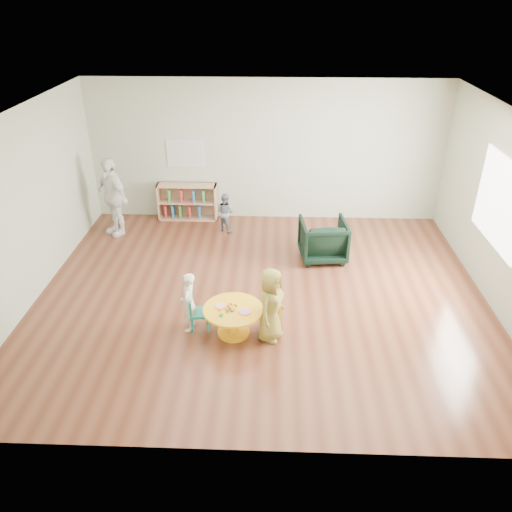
# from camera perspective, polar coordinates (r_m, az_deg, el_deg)

# --- Properties ---
(room) EXTENTS (7.10, 7.00, 2.80)m
(room) POSITION_cam_1_polar(r_m,az_deg,el_deg) (7.05, 0.78, 8.56)
(room) COLOR #562B1B
(room) RESTS_ON ground
(activity_table) EXTENTS (0.83, 0.83, 0.46)m
(activity_table) POSITION_cam_1_polar(r_m,az_deg,el_deg) (6.94, -2.62, -6.89)
(activity_table) COLOR yellow
(activity_table) RESTS_ON ground
(kid_chair_left) EXTENTS (0.29, 0.29, 0.50)m
(kid_chair_left) POSITION_cam_1_polar(r_m,az_deg,el_deg) (7.10, -6.70, -6.35)
(kid_chair_left) COLOR #178371
(kid_chair_left) RESTS_ON ground
(kid_chair_right) EXTENTS (0.31, 0.31, 0.49)m
(kid_chair_right) POSITION_cam_1_polar(r_m,az_deg,el_deg) (6.99, 1.90, -6.78)
(kid_chair_right) COLOR yellow
(kid_chair_right) RESTS_ON ground
(bookshelf) EXTENTS (1.20, 0.30, 0.75)m
(bookshelf) POSITION_cam_1_polar(r_m,az_deg,el_deg) (10.42, -7.88, 6.17)
(bookshelf) COLOR tan
(bookshelf) RESTS_ON ground
(alphabet_poster) EXTENTS (0.74, 0.01, 0.54)m
(alphabet_poster) POSITION_cam_1_polar(r_m,az_deg,el_deg) (10.20, -8.06, 11.54)
(alphabet_poster) COLOR white
(alphabet_poster) RESTS_ON ground
(armchair) EXTENTS (0.86, 0.88, 0.73)m
(armchair) POSITION_cam_1_polar(r_m,az_deg,el_deg) (8.84, 7.66, 1.86)
(armchair) COLOR black
(armchair) RESTS_ON ground
(child_left) EXTENTS (0.24, 0.34, 0.89)m
(child_left) POSITION_cam_1_polar(r_m,az_deg,el_deg) (6.99, -7.73, -5.25)
(child_left) COLOR silver
(child_left) RESTS_ON ground
(child_right) EXTENTS (0.52, 0.62, 1.08)m
(child_right) POSITION_cam_1_polar(r_m,az_deg,el_deg) (6.72, 1.69, -5.61)
(child_right) COLOR yellow
(child_right) RESTS_ON ground
(toddler) EXTENTS (0.48, 0.46, 0.78)m
(toddler) POSITION_cam_1_polar(r_m,az_deg,el_deg) (9.80, -3.53, 5.02)
(toddler) COLOR #17233B
(toddler) RESTS_ON ground
(adult_caretaker) EXTENTS (0.92, 0.87, 1.53)m
(adult_caretaker) POSITION_cam_1_polar(r_m,az_deg,el_deg) (9.90, -16.10, 6.54)
(adult_caretaker) COLOR white
(adult_caretaker) RESTS_ON ground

